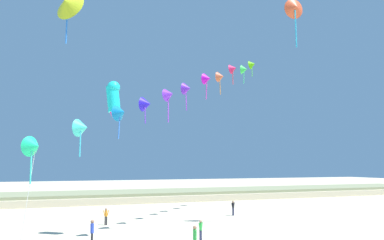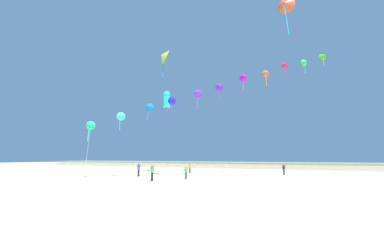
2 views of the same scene
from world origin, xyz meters
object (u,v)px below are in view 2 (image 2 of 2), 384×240
object	(u,v)px
person_far_left	(139,169)
large_kite_low_lead	(167,100)
large_kite_high_solo	(163,56)
large_kite_mid_trail	(286,4)
person_far_right	(190,168)
person_near_left	(186,171)
person_mid_center	(152,172)
person_near_right	(284,169)

from	to	relation	value
person_far_left	large_kite_low_lead	distance (m)	10.29
person_far_left	large_kite_high_solo	distance (m)	19.63
large_kite_mid_trail	person_far_right	bearing A→B (deg)	157.23
person_far_left	large_kite_mid_trail	distance (m)	26.62
person_near_left	large_kite_mid_trail	size ratio (longest dim) A/B	0.31
person_near_left	person_mid_center	world-z (taller)	person_mid_center
person_mid_center	large_kite_mid_trail	size ratio (longest dim) A/B	0.36
person_near_left	large_kite_mid_trail	bearing A→B (deg)	17.24
person_far_left	person_far_right	world-z (taller)	person_far_left
person_near_right	person_mid_center	xyz separation A→B (m)	(-10.81, -15.70, 0.09)
person_near_right	person_mid_center	distance (m)	19.06
person_far_right	person_far_left	bearing A→B (deg)	-105.30
large_kite_low_lead	large_kite_mid_trail	distance (m)	19.17
person_near_left	person_far_left	bearing A→B (deg)	173.47
large_kite_low_lead	large_kite_high_solo	xyz separation A→B (m)	(-3.36, 3.96, 8.60)
large_kite_low_lead	large_kite_high_solo	bearing A→B (deg)	130.37
large_kite_low_lead	large_kite_mid_trail	world-z (taller)	large_kite_mid_trail
large_kite_mid_trail	large_kite_high_solo	xyz separation A→B (m)	(-20.04, 4.82, -0.81)
person_far_right	large_kite_mid_trail	size ratio (longest dim) A/B	0.31
large_kite_mid_trail	large_kite_low_lead	bearing A→B (deg)	177.06
person_near_right	large_kite_low_lead	bearing A→B (deg)	-151.90
large_kite_mid_trail	person_near_right	bearing A→B (deg)	105.12
person_near_left	large_kite_high_solo	size ratio (longest dim) A/B	0.30
person_far_right	large_kite_high_solo	world-z (taller)	large_kite_high_solo
person_mid_center	large_kite_high_solo	bearing A→B (deg)	120.02
person_far_right	large_kite_mid_trail	distance (m)	25.77
person_mid_center	large_kite_low_lead	distance (m)	12.97
person_near_right	person_far_right	size ratio (longest dim) A/B	1.04
person_near_left	person_far_left	world-z (taller)	person_far_left
person_far_left	large_kite_high_solo	world-z (taller)	large_kite_high_solo
large_kite_mid_trail	large_kite_high_solo	size ratio (longest dim) A/B	0.95
person_far_right	large_kite_high_solo	bearing A→B (deg)	-154.93
person_mid_center	person_far_left	distance (m)	7.08
person_far_right	large_kite_low_lead	distance (m)	11.31
large_kite_low_lead	person_far_right	bearing A→B (deg)	83.31
person_far_left	large_kite_high_solo	bearing A→B (deg)	101.41
person_mid_center	large_kite_mid_trail	bearing A→B (deg)	28.66
person_far_right	large_kite_low_lead	bearing A→B (deg)	-96.69
person_far_left	large_kite_mid_trail	bearing A→B (deg)	8.03
person_far_right	large_kite_mid_trail	bearing A→B (deg)	-22.77
person_mid_center	large_kite_high_solo	size ratio (longest dim) A/B	0.34
person_mid_center	large_kite_high_solo	world-z (taller)	large_kite_high_solo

